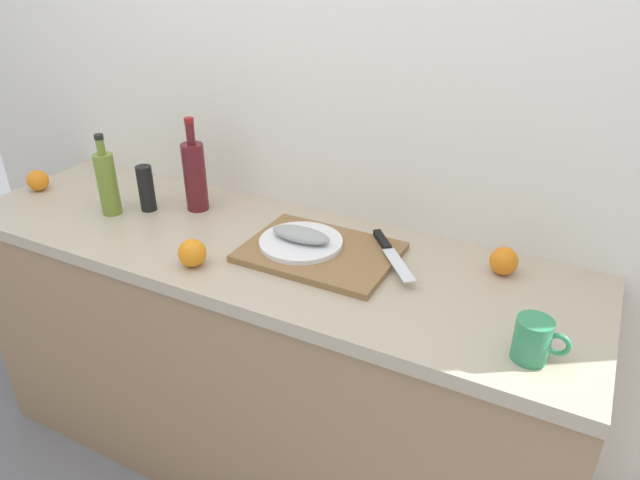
{
  "coord_description": "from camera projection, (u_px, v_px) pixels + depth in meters",
  "views": [
    {
      "loc": [
        0.88,
        -1.26,
        1.73
      ],
      "look_at": [
        0.21,
        0.03,
        0.95
      ],
      "focal_mm": 32.3,
      "sensor_mm": 36.0,
      "label": 1
    }
  ],
  "objects": [
    {
      "name": "cutting_board",
      "position": [
        320.0,
        252.0,
        1.66
      ],
      "size": [
        0.43,
        0.32,
        0.02
      ],
      "primitive_type": "cube",
      "color": "olive",
      "rests_on": "kitchen_counter"
    },
    {
      "name": "kitchen_counter",
      "position": [
        262.0,
        360.0,
        1.95
      ],
      "size": [
        2.0,
        0.6,
        0.9
      ],
      "color": "#9E7A56",
      "rests_on": "ground_plane"
    },
    {
      "name": "orange_0",
      "position": [
        38.0,
        180.0,
        2.07
      ],
      "size": [
        0.08,
        0.08,
        0.08
      ],
      "primitive_type": "sphere",
      "color": "orange",
      "rests_on": "kitchen_counter"
    },
    {
      "name": "olive_oil_bottle",
      "position": [
        107.0,
        182.0,
        1.87
      ],
      "size": [
        0.06,
        0.06,
        0.27
      ],
      "color": "olive",
      "rests_on": "kitchen_counter"
    },
    {
      "name": "orange_1",
      "position": [
        504.0,
        261.0,
        1.56
      ],
      "size": [
        0.08,
        0.08,
        0.08
      ],
      "primitive_type": "sphere",
      "color": "orange",
      "rests_on": "kitchen_counter"
    },
    {
      "name": "white_plate",
      "position": [
        301.0,
        242.0,
        1.68
      ],
      "size": [
        0.25,
        0.25,
        0.01
      ],
      "primitive_type": "cylinder",
      "color": "white",
      "rests_on": "cutting_board"
    },
    {
      "name": "orange_2",
      "position": [
        192.0,
        253.0,
        1.6
      ],
      "size": [
        0.08,
        0.08,
        0.08
      ],
      "primitive_type": "sphere",
      "color": "orange",
      "rests_on": "kitchen_counter"
    },
    {
      "name": "ground_plane",
      "position": [
        268.0,
        454.0,
        2.16
      ],
      "size": [
        12.0,
        12.0,
        0.0
      ],
      "primitive_type": "plane",
      "color": "slate"
    },
    {
      "name": "back_wall",
      "position": [
        305.0,
        103.0,
        1.82
      ],
      "size": [
        3.2,
        0.05,
        2.5
      ],
      "primitive_type": "cube",
      "color": "white",
      "rests_on": "ground_plane"
    },
    {
      "name": "pepper_mill",
      "position": [
        146.0,
        188.0,
        1.91
      ],
      "size": [
        0.05,
        0.05,
        0.15
      ],
      "primitive_type": "cylinder",
      "color": "black",
      "rests_on": "kitchen_counter"
    },
    {
      "name": "coffee_mug_0",
      "position": [
        533.0,
        340.0,
        1.24
      ],
      "size": [
        0.12,
        0.08,
        0.1
      ],
      "color": "#338C59",
      "rests_on": "kitchen_counter"
    },
    {
      "name": "wine_bottle",
      "position": [
        195.0,
        175.0,
        1.9
      ],
      "size": [
        0.07,
        0.07,
        0.31
      ],
      "color": "#59191E",
      "rests_on": "kitchen_counter"
    },
    {
      "name": "chef_knife",
      "position": [
        388.0,
        249.0,
        1.64
      ],
      "size": [
        0.21,
        0.24,
        0.02
      ],
      "rotation": [
        0.0,
        0.0,
        -0.87
      ],
      "color": "silver",
      "rests_on": "cutting_board"
    },
    {
      "name": "fish_fillet",
      "position": [
        301.0,
        235.0,
        1.67
      ],
      "size": [
        0.18,
        0.08,
        0.04
      ],
      "primitive_type": "ellipsoid",
      "color": "#999E99",
      "rests_on": "white_plate"
    }
  ]
}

